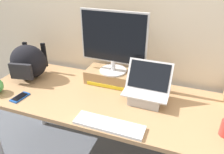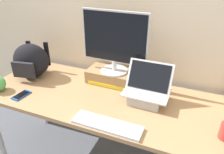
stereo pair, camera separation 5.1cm
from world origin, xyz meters
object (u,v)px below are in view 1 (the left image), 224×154
desktop_monitor (113,42)px  messenger_backpack (28,62)px  toner_box_yellow (113,77)px  cell_phone (20,97)px  open_laptop (146,93)px  external_keyboard (109,125)px

desktop_monitor → messenger_backpack: size_ratio=1.53×
toner_box_yellow → cell_phone: (-0.57, -0.46, -0.05)m
desktop_monitor → open_laptop: 0.46m
toner_box_yellow → desktop_monitor: size_ratio=0.84×
desktop_monitor → messenger_backpack: 0.75m
toner_box_yellow → messenger_backpack: bearing=-167.6°
desktop_monitor → messenger_backpack: (-0.70, -0.15, -0.21)m
external_keyboard → messenger_backpack: bearing=157.8°
messenger_backpack → cell_phone: messenger_backpack is taller
external_keyboard → cell_phone: external_keyboard is taller
open_laptop → external_keyboard: open_laptop is taller
desktop_monitor → open_laptop: bearing=-26.0°
external_keyboard → cell_phone: 0.73m
open_laptop → cell_phone: open_laptop is taller
toner_box_yellow → messenger_backpack: messenger_backpack is taller
desktop_monitor → messenger_backpack: desktop_monitor is taller
open_laptop → messenger_backpack: (-1.02, 0.01, 0.08)m
desktop_monitor → cell_phone: bearing=-139.6°
external_keyboard → messenger_backpack: size_ratio=1.27×
messenger_backpack → toner_box_yellow: bearing=1.6°
open_laptop → toner_box_yellow: bearing=152.6°
open_laptop → external_keyboard: size_ratio=0.72×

